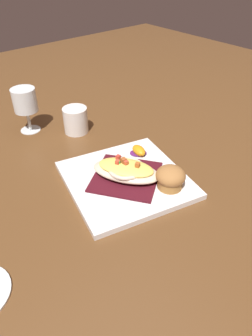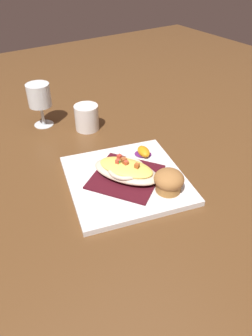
{
  "view_description": "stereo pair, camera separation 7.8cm",
  "coord_description": "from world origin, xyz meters",
  "views": [
    {
      "loc": [
        -0.47,
        0.4,
        0.51
      ],
      "look_at": [
        0.0,
        0.0,
        0.05
      ],
      "focal_mm": 33.17,
      "sensor_mm": 36.0,
      "label": 1
    },
    {
      "loc": [
        -0.52,
        0.34,
        0.51
      ],
      "look_at": [
        0.0,
        0.0,
        0.05
      ],
      "focal_mm": 33.17,
      "sensor_mm": 36.0,
      "label": 2
    }
  ],
  "objects": [
    {
      "name": "gratin_dish",
      "position": [
        0.0,
        0.0,
        0.04
      ],
      "size": [
        0.19,
        0.16,
        0.05
      ],
      "color": "beige",
      "rests_on": "folded_napkin"
    },
    {
      "name": "coffee_mug",
      "position": [
        0.3,
        -0.05,
        0.04
      ],
      "size": [
        0.1,
        0.09,
        0.08
      ],
      "color": "white",
      "rests_on": "ground_plane"
    },
    {
      "name": "folded_napkin",
      "position": [
        0.0,
        0.0,
        0.02
      ],
      "size": [
        0.23,
        0.23,
        0.0
      ],
      "primitive_type": "cube",
      "rotation": [
        0.0,
        0.0,
        0.6
      ],
      "color": "#460F19",
      "rests_on": "square_plate"
    },
    {
      "name": "square_plate",
      "position": [
        0.0,
        0.0,
        0.01
      ],
      "size": [
        0.35,
        0.35,
        0.02
      ],
      "primitive_type": "cube",
      "rotation": [
        0.0,
        0.0,
        -0.25
      ],
      "color": "white",
      "rests_on": "ground_plane"
    },
    {
      "name": "muffin",
      "position": [
        -0.1,
        -0.06,
        0.04
      ],
      "size": [
        0.07,
        0.07,
        0.06
      ],
      "color": "#A57036",
      "rests_on": "square_plate"
    },
    {
      "name": "stemmed_glass",
      "position": [
        0.41,
        0.06,
        0.1
      ],
      "size": [
        0.07,
        0.07,
        0.14
      ],
      "color": "white",
      "rests_on": "ground_plane"
    },
    {
      "name": "ground_plane",
      "position": [
        0.0,
        0.0,
        0.0
      ],
      "size": [
        2.6,
        2.6,
        0.0
      ],
      "primitive_type": "plane",
      "color": "brown"
    },
    {
      "name": "orange_garnish",
      "position": [
        0.06,
        -0.1,
        0.02
      ],
      "size": [
        0.06,
        0.06,
        0.02
      ],
      "color": "#5A1D61",
      "rests_on": "square_plate"
    }
  ]
}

